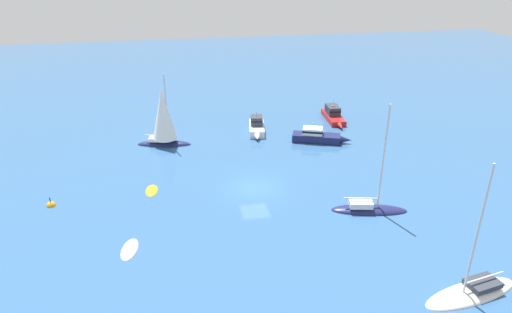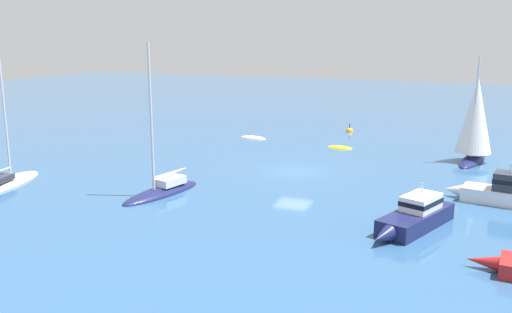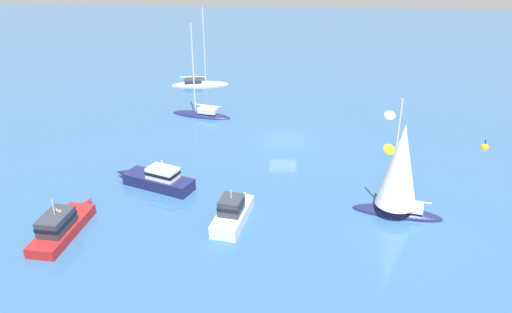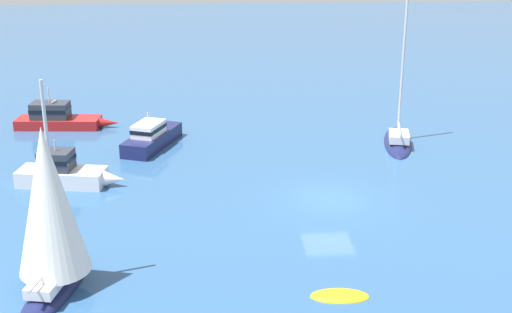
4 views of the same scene
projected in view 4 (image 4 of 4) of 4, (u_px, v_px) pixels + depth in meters
ground_plane at (329, 199)px, 34.37m from camera, size 160.00×160.00×0.00m
sloop at (398, 141)px, 42.67m from camera, size 6.50×3.04×9.68m
rib at (340, 297)px, 25.63m from camera, size 1.22×2.29×0.39m
launch at (58, 118)px, 45.67m from camera, size 2.24×6.90×2.74m
ketch at (50, 217)px, 25.23m from camera, size 6.13×3.16×8.53m
cabin_cruiser at (65, 172)px, 35.97m from camera, size 2.46×5.78×2.48m
cabin_cruiser_1 at (153, 136)px, 42.10m from camera, size 6.64×3.58×2.31m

